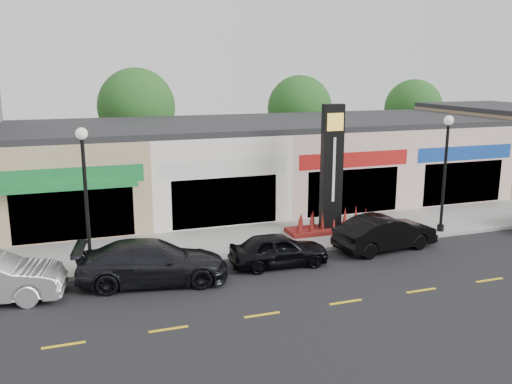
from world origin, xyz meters
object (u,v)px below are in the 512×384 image
Objects in this scene: lamp_east_near at (446,162)px; car_black_sedan at (279,250)px; lamp_west_near at (85,185)px; car_dark_sedan at (153,262)px; pylon_sign at (331,187)px; car_black_conv at (385,233)px.

car_black_sedan is (-8.87, -1.50, -2.81)m from lamp_east_near.
lamp_west_near reaches higher than car_dark_sedan.
lamp_west_near is 0.91× the size of pylon_sign.
car_dark_sedan is (-13.87, -1.64, -2.68)m from lamp_east_near.
car_black_sedan is (-3.87, -3.19, -1.60)m from pylon_sign.
car_black_conv is (10.10, 0.50, -0.03)m from car_dark_sedan.
lamp_east_near is at bearing 0.00° from lamp_west_near.
lamp_west_near is 1.00× the size of car_dark_sedan.
car_black_conv is (-3.77, -1.14, -2.72)m from lamp_east_near.
lamp_west_near is at bearing 180.00° from lamp_east_near.
car_black_conv reaches higher than car_black_sedan.
pylon_sign is 3.44m from car_black_conv.
lamp_west_near is at bearing 80.77° from car_black_sedan.
pylon_sign is (-5.00, 1.70, -1.20)m from lamp_east_near.
car_black_conv is (12.23, -1.14, -2.72)m from lamp_west_near.
lamp_east_near is 0.91× the size of pylon_sign.
lamp_west_near is at bearing 76.95° from car_black_conv.
car_black_sedan is at bearing -78.93° from car_dark_sedan.
car_dark_sedan is at bearing -159.39° from pylon_sign.
lamp_west_near is 3.80m from car_dark_sedan.
lamp_east_near reaches higher than car_dark_sedan.
pylon_sign reaches higher than car_black_conv.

